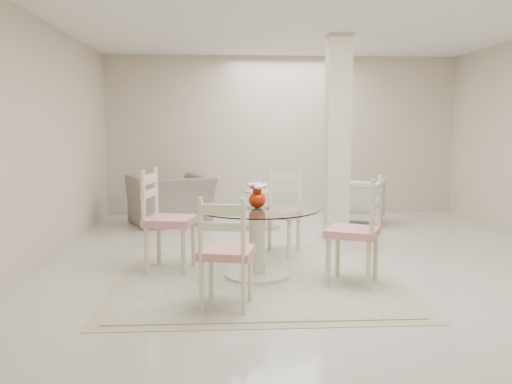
{
  "coord_description": "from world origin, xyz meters",
  "views": [
    {
      "loc": [
        -1.0,
        -5.81,
        1.54
      ],
      "look_at": [
        -0.67,
        -0.29,
        0.85
      ],
      "focal_mm": 38.0,
      "sensor_mm": 36.0,
      "label": 1
    }
  ],
  "objects": [
    {
      "name": "dining_chair_east",
      "position": [
        0.29,
        -0.83,
        0.61
      ],
      "size": [
        0.62,
        0.62,
        1.16
      ],
      "rotation": [
        0.0,
        0.0,
        -2.01
      ],
      "color": "beige",
      "rests_on": "ground"
    },
    {
      "name": "column",
      "position": [
        0.5,
        1.3,
        1.35
      ],
      "size": [
        0.3,
        0.3,
        2.7
      ],
      "primitive_type": "cube",
      "color": "beige",
      "rests_on": "ground"
    },
    {
      "name": "area_rug",
      "position": [
        -0.67,
        -0.49,
        0.01
      ],
      "size": [
        2.81,
        2.81,
        0.02
      ],
      "color": "tan",
      "rests_on": "ground"
    },
    {
      "name": "dining_table",
      "position": [
        -0.67,
        -0.49,
        0.36
      ],
      "size": [
        1.24,
        1.24,
        0.71
      ],
      "rotation": [
        0.0,
        0.0,
        -0.33
      ],
      "color": "beige",
      "rests_on": "ground"
    },
    {
      "name": "armchair_white",
      "position": [
        1.12,
        2.55,
        0.35
      ],
      "size": [
        0.99,
        1.0,
        0.7
      ],
      "primitive_type": "imported",
      "rotation": [
        0.0,
        0.0,
        2.73
      ],
      "color": "silver",
      "rests_on": "ground"
    },
    {
      "name": "side_table",
      "position": [
        -0.43,
        2.2,
        0.26
      ],
      "size": [
        0.54,
        0.54,
        0.56
      ],
      "color": "#D9AF85",
      "rests_on": "ground"
    },
    {
      "name": "dining_chair_north",
      "position": [
        -0.33,
        0.48,
        0.59
      ],
      "size": [
        0.6,
        0.6,
        1.12
      ],
      "rotation": [
        0.0,
        0.0,
        -0.43
      ],
      "color": "beige",
      "rests_on": "ground"
    },
    {
      "name": "ground",
      "position": [
        0.0,
        0.0,
        0.0
      ],
      "size": [
        7.0,
        7.0,
        0.0
      ],
      "primitive_type": "plane",
      "color": "beige",
      "rests_on": "ground"
    },
    {
      "name": "dining_chair_south",
      "position": [
        -1.0,
        -1.45,
        0.56
      ],
      "size": [
        0.5,
        0.5,
        1.06
      ],
      "rotation": [
        0.0,
        0.0,
        2.94
      ],
      "color": "#F6EFCA",
      "rests_on": "ground"
    },
    {
      "name": "dining_chair_west",
      "position": [
        -1.65,
        -0.16,
        0.63
      ],
      "size": [
        0.57,
        0.57,
        1.2
      ],
      "rotation": [
        0.0,
        0.0,
        1.36
      ],
      "color": "beige",
      "rests_on": "ground"
    },
    {
      "name": "room_shell",
      "position": [
        0.0,
        0.0,
        1.86
      ],
      "size": [
        6.02,
        7.02,
        2.71
      ],
      "color": "beige",
      "rests_on": "ground"
    },
    {
      "name": "recliner_taupe",
      "position": [
        -1.83,
        2.59,
        0.38
      ],
      "size": [
        1.49,
        1.42,
        0.76
      ],
      "primitive_type": "imported",
      "rotation": [
        0.0,
        0.0,
        3.58
      ],
      "color": "gray",
      "rests_on": "ground"
    },
    {
      "name": "red_vase",
      "position": [
        -0.67,
        -0.49,
        0.84
      ],
      "size": [
        0.2,
        0.18,
        0.26
      ],
      "color": "#A51F05",
      "rests_on": "dining_table"
    }
  ]
}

